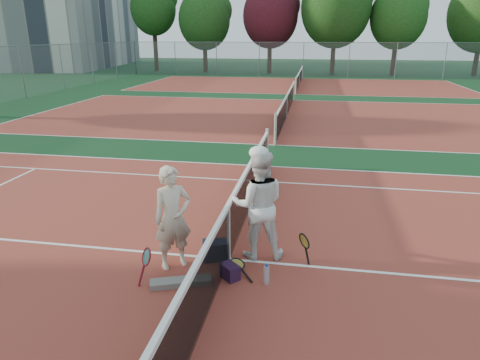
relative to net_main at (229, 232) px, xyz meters
name	(u,v)px	position (x,y,z in m)	size (l,w,h in m)	color
ground	(229,259)	(0.00, 0.00, -0.51)	(130.00, 130.00, 0.00)	black
court_main	(229,259)	(0.00, 0.00, -0.51)	(23.77, 10.97, 0.01)	maroon
court_far_a	(286,117)	(0.00, 13.50, -0.51)	(23.77, 10.97, 0.01)	maroon
court_far_b	(299,85)	(0.00, 27.00, -0.51)	(23.77, 10.97, 0.01)	maroon
net_main	(229,232)	(0.00, 0.00, 0.00)	(0.10, 10.98, 1.02)	black
net_far_a	(287,106)	(0.00, 13.50, 0.00)	(0.10, 10.98, 1.02)	black
net_far_b	(299,78)	(0.00, 27.00, 0.00)	(0.10, 10.98, 1.02)	black
fence_back	(303,60)	(0.00, 34.00, 0.99)	(32.00, 0.06, 3.00)	slate
apartment_block	(69,0)	(-28.00, 44.00, 6.99)	(10.00, 22.00, 15.00)	beige
player_a	(173,218)	(-0.83, -0.34, 0.34)	(0.62, 0.40, 1.69)	beige
player_b	(258,205)	(0.45, 0.24, 0.42)	(0.90, 0.70, 1.86)	white
racket_red	(147,266)	(-1.06, -0.92, -0.22)	(0.23, 0.27, 0.58)	maroon
racket_black_held	(304,250)	(1.24, -0.01, -0.22)	(0.19, 0.27, 0.59)	black
racket_spare	(237,266)	(0.20, -0.30, -0.44)	(0.59, 0.27, 0.14)	black
sports_bag_navy	(215,250)	(-0.23, -0.02, -0.35)	(0.41, 0.28, 0.32)	black
sports_bag_purple	(230,272)	(0.13, -0.58, -0.39)	(0.29, 0.20, 0.24)	black
net_cover_canvas	(181,282)	(-0.56, -0.88, -0.46)	(0.91, 0.21, 0.10)	slate
water_bottle	(266,275)	(0.71, -0.63, -0.36)	(0.09, 0.09, 0.30)	silver
tree_back_0	(153,9)	(-15.41, 38.01, 5.61)	(4.57, 4.57, 8.77)	#382314
tree_back_1	(204,20)	(-10.05, 37.80, 4.55)	(5.13, 5.13, 8.02)	#382314
tree_back_maroon	(270,16)	(-3.42, 37.43, 4.84)	(5.29, 5.29, 8.40)	#382314
tree_back_3	(336,7)	(2.68, 36.73, 5.54)	(6.40, 6.40, 9.74)	#382314
tree_back_4	(398,17)	(8.27, 36.98, 4.65)	(5.01, 5.01, 8.06)	#382314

